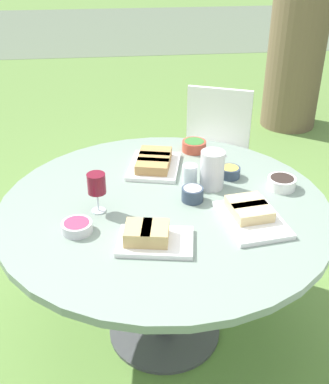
{
  "coord_description": "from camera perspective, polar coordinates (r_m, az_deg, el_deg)",
  "views": [
    {
      "loc": [
        -0.2,
        -1.8,
        1.89
      ],
      "look_at": [
        0.0,
        0.0,
        0.84
      ],
      "focal_mm": 45.0,
      "sensor_mm": 36.0,
      "label": 1
    }
  ],
  "objects": [
    {
      "name": "bowl_olives",
      "position": [
        2.3,
        13.71,
        1.12
      ],
      "size": [
        0.13,
        0.13,
        0.05
      ],
      "color": "white",
      "rests_on": "dining_table"
    },
    {
      "name": "water_pitcher",
      "position": [
        2.22,
        5.69,
        2.66
      ],
      "size": [
        0.12,
        0.11,
        0.18
      ],
      "color": "silver",
      "rests_on": "dining_table"
    },
    {
      "name": "river_strip",
      "position": [
        9.75,
        -5.28,
        18.84
      ],
      "size": [
        40.0,
        4.33,
        0.01
      ],
      "color": "#6B7F5B",
      "rests_on": "ground_plane"
    },
    {
      "name": "platter_bread_main",
      "position": [
        2.41,
        -1.23,
        3.5
      ],
      "size": [
        0.31,
        0.36,
        0.07
      ],
      "color": "white",
      "rests_on": "dining_table"
    },
    {
      "name": "chair_near_right",
      "position": [
        3.29,
        5.93,
        5.51
      ],
      "size": [
        0.57,
        0.56,
        0.89
      ],
      "color": "white",
      "rests_on": "ground_plane"
    },
    {
      "name": "cup_water_near",
      "position": [
        2.24,
        2.99,
        1.93
      ],
      "size": [
        0.07,
        0.07,
        0.11
      ],
      "color": "silver",
      "rests_on": "dining_table"
    },
    {
      "name": "wine_glass",
      "position": [
        2.02,
        -8.06,
        0.86
      ],
      "size": [
        0.08,
        0.08,
        0.18
      ],
      "color": "silver",
      "rests_on": "dining_table"
    },
    {
      "name": "platter_sandwich_side",
      "position": [
        1.86,
        -1.68,
        -5.32
      ],
      "size": [
        0.32,
        0.25,
        0.08
      ],
      "color": "white",
      "rests_on": "dining_table"
    },
    {
      "name": "dining_table",
      "position": [
        2.18,
        0.0,
        -3.71
      ],
      "size": [
        1.46,
        1.46,
        0.78
      ],
      "color": "#4C4C51",
      "rests_on": "ground_plane"
    },
    {
      "name": "ground_plane",
      "position": [
        2.61,
        0.0,
        -16.05
      ],
      "size": [
        40.0,
        40.0,
        0.0
      ],
      "primitive_type": "plane",
      "color": "#668E42"
    },
    {
      "name": "bowl_dip_red",
      "position": [
        1.96,
        -10.34,
        -4.04
      ],
      "size": [
        0.12,
        0.12,
        0.04
      ],
      "color": "silver",
      "rests_on": "dining_table"
    },
    {
      "name": "bowl_fries",
      "position": [
        2.35,
        7.74,
        2.41
      ],
      "size": [
        0.1,
        0.1,
        0.05
      ],
      "color": "#334256",
      "rests_on": "dining_table"
    },
    {
      "name": "platter_charcuterie",
      "position": [
        2.04,
        10.16,
        -2.57
      ],
      "size": [
        0.28,
        0.36,
        0.07
      ],
      "color": "white",
      "rests_on": "dining_table"
    },
    {
      "name": "bowl_dip_cream",
      "position": [
        2.14,
        3.34,
        -0.17
      ],
      "size": [
        0.1,
        0.1,
        0.06
      ],
      "color": "#334256",
      "rests_on": "dining_table"
    },
    {
      "name": "bowl_salad",
      "position": [
        2.6,
        3.53,
        5.54
      ],
      "size": [
        0.13,
        0.13,
        0.06
      ],
      "color": "#B74733",
      "rests_on": "dining_table"
    }
  ]
}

